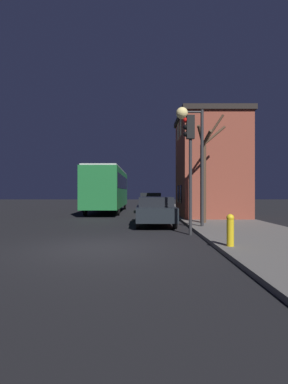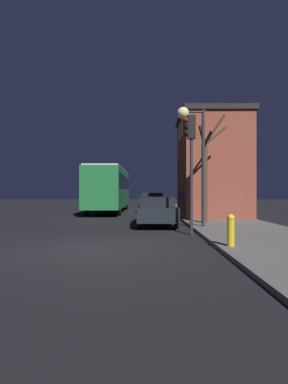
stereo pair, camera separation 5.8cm
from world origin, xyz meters
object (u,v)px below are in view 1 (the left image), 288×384
at_px(traffic_light, 191,150).
at_px(car_mid_lane, 152,202).
at_px(fire_hydrant, 232,229).
at_px(bus, 109,187).
at_px(car_near_lane, 157,210).
at_px(streetlamp, 192,134).
at_px(bare_tree, 206,173).

height_order(traffic_light, car_mid_lane, traffic_light).
bearing_deg(fire_hydrant, bus, 108.27).
relative_size(bus, car_near_lane, 2.46).
relative_size(traffic_light, car_near_lane, 0.98).
bearing_deg(streetlamp, bus, 113.84).
bearing_deg(bus, bare_tree, -58.69).
bearing_deg(bare_tree, bus, 121.31).
bearing_deg(bus, fire_hydrant, -71.73).
height_order(car_near_lane, car_mid_lane, car_mid_lane).
bearing_deg(fire_hydrant, car_near_lane, 106.07).
xyz_separation_m(traffic_light, fire_hydrant, (0.67, -3.09, -2.69)).
xyz_separation_m(car_mid_lane, fire_hydrant, (1.90, -16.06, -0.25)).
height_order(bare_tree, fire_hydrant, bare_tree).
relative_size(streetlamp, bus, 0.46).
bearing_deg(car_near_lane, fire_hydrant, -73.93).
xyz_separation_m(bus, car_near_lane, (3.55, -9.93, -1.35)).
bearing_deg(fire_hydrant, bare_tree, 84.85).
bearing_deg(streetlamp, car_mid_lane, 97.91).
height_order(streetlamp, fire_hydrant, streetlamp).
height_order(bus, car_mid_lane, bus).
bearing_deg(bare_tree, traffic_light, -110.08).
relative_size(traffic_light, bare_tree, 0.86).
height_order(streetlamp, car_near_lane, streetlamp).
relative_size(streetlamp, car_near_lane, 1.14).
height_order(bare_tree, car_near_lane, bare_tree).
xyz_separation_m(streetlamp, bare_tree, (0.95, 1.57, -1.65)).
bearing_deg(car_mid_lane, streetlamp, -82.09).
distance_m(traffic_light, bare_tree, 3.74).
xyz_separation_m(traffic_light, bare_tree, (1.26, 3.45, -0.70)).
distance_m(bus, car_near_lane, 10.64).
bearing_deg(bus, car_near_lane, -70.31).
relative_size(traffic_light, car_mid_lane, 1.13).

